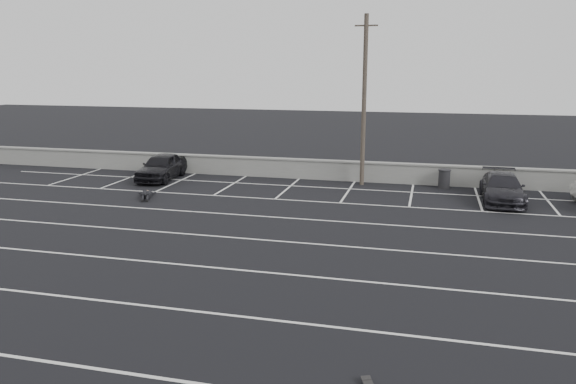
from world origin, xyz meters
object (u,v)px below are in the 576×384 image
(car_left, at_px, (162,167))
(utility_pole, at_px, (364,101))
(car_right, at_px, (502,188))
(trash_bin, at_px, (444,179))
(person, at_px, (147,192))

(car_left, xyz_separation_m, utility_pole, (10.50, 1.32, 3.55))
(car_left, bearing_deg, car_right, -6.51)
(trash_bin, bearing_deg, car_right, -42.50)
(car_left, height_order, person, car_left)
(utility_pole, bearing_deg, trash_bin, 1.59)
(car_right, bearing_deg, utility_pole, 162.29)
(car_left, xyz_separation_m, person, (1.18, -3.88, -0.49))
(car_right, distance_m, person, 16.14)
(utility_pole, bearing_deg, person, -150.86)
(car_right, height_order, utility_pole, utility_pole)
(trash_bin, bearing_deg, car_left, -174.39)
(trash_bin, bearing_deg, person, -158.35)
(car_left, bearing_deg, person, -76.89)
(utility_pole, relative_size, person, 3.69)
(car_right, xyz_separation_m, trash_bin, (-2.46, 2.25, -0.14))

